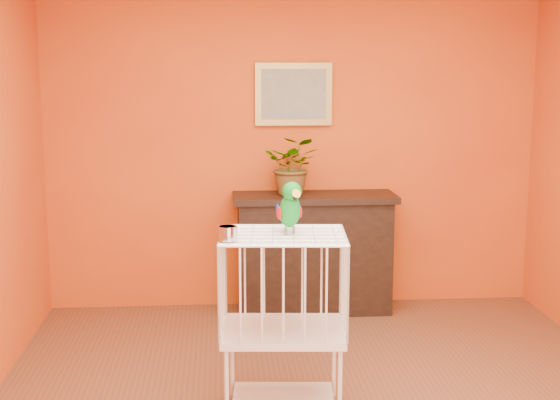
{
  "coord_description": "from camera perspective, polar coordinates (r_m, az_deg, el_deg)",
  "views": [
    {
      "loc": [
        -0.61,
        -4.06,
        1.99
      ],
      "look_at": [
        -0.28,
        0.11,
        1.26
      ],
      "focal_mm": 50.0,
      "sensor_mm": 36.0,
      "label": 1
    }
  ],
  "objects": [
    {
      "name": "birdcage",
      "position": [
        4.46,
        0.24,
        -8.92
      ],
      "size": [
        0.72,
        0.58,
        1.06
      ],
      "rotation": [
        0.0,
        0.0,
        -0.08
      ],
      "color": "white",
      "rests_on": "ground"
    },
    {
      "name": "console_cabinet",
      "position": [
        6.31,
        2.49,
        -3.89
      ],
      "size": [
        1.3,
        0.47,
        0.96
      ],
      "color": "black",
      "rests_on": "ground"
    },
    {
      "name": "framed_picture",
      "position": [
        6.31,
        1.0,
        7.74
      ],
      "size": [
        0.62,
        0.04,
        0.5
      ],
      "color": "#A28439",
      "rests_on": "room_shell"
    },
    {
      "name": "room_shell",
      "position": [
        4.13,
        3.95,
        4.26
      ],
      "size": [
        4.5,
        4.5,
        4.5
      ],
      "color": "#D45814",
      "rests_on": "ground"
    },
    {
      "name": "feed_cup",
      "position": [
        4.16,
        -3.87,
        -2.43
      ],
      "size": [
        0.11,
        0.11,
        0.08
      ],
      "primitive_type": "cylinder",
      "color": "silver",
      "rests_on": "birdcage"
    },
    {
      "name": "potted_plant",
      "position": [
        6.15,
        1.0,
        2.04
      ],
      "size": [
        0.53,
        0.56,
        0.36
      ],
      "primitive_type": "imported",
      "rotation": [
        0.0,
        0.0,
        -0.28
      ],
      "color": "#26722D",
      "rests_on": "console_cabinet"
    },
    {
      "name": "parrot",
      "position": [
        4.31,
        0.74,
        -0.52
      ],
      "size": [
        0.16,
        0.27,
        0.3
      ],
      "rotation": [
        0.0,
        0.0,
        0.24
      ],
      "color": "#59544C",
      "rests_on": "birdcage"
    }
  ]
}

